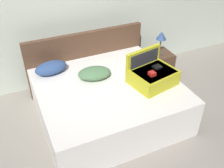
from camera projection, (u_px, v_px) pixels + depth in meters
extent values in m
plane|color=gray|center=(120.00, 134.00, 3.60)|extent=(12.00, 12.00, 0.00)
cube|color=#B7C1B2|center=(76.00, 6.00, 4.08)|extent=(8.00, 0.10, 2.60)
cube|color=silver|center=(108.00, 101.00, 3.73)|extent=(1.92, 1.73, 0.57)
cube|color=#4C3323|center=(86.00, 60.00, 4.29)|extent=(1.96, 0.08, 0.99)
cube|color=gold|center=(154.00, 78.00, 3.53)|extent=(0.65, 0.54, 0.21)
cube|color=#28282D|center=(154.00, 76.00, 3.51)|extent=(0.57, 0.48, 0.15)
cube|color=#B21E19|center=(152.00, 74.00, 3.37)|extent=(0.09, 0.09, 0.05)
cube|color=black|center=(157.00, 67.00, 3.53)|extent=(0.13, 0.12, 0.03)
cube|color=gold|center=(143.00, 63.00, 3.62)|extent=(0.57, 0.16, 0.44)
cube|color=#28282D|center=(144.00, 64.00, 3.60)|extent=(0.48, 0.11, 0.37)
ellipsoid|color=#4C724C|center=(94.00, 73.00, 3.65)|extent=(0.52, 0.38, 0.17)
ellipsoid|color=navy|center=(51.00, 68.00, 3.75)|extent=(0.50, 0.32, 0.19)
cube|color=#4C3323|center=(158.00, 65.00, 4.63)|extent=(0.44, 0.40, 0.48)
cylinder|color=#3F3833|center=(159.00, 53.00, 4.49)|extent=(0.13, 0.13, 0.02)
cylinder|color=#4C443D|center=(160.00, 46.00, 4.41)|extent=(0.02, 0.02, 0.26)
cone|color=navy|center=(162.00, 35.00, 4.30)|extent=(0.17, 0.17, 0.14)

